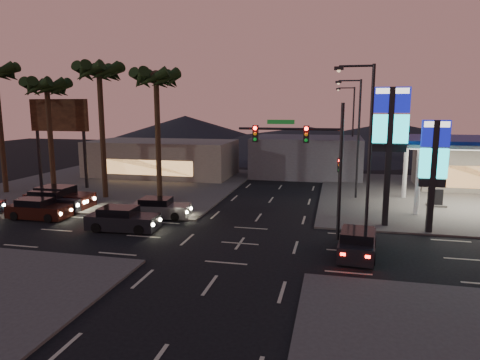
% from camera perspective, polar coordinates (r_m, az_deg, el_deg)
% --- Properties ---
extents(ground, '(140.00, 140.00, 0.00)m').
position_cam_1_polar(ground, '(24.89, -0.02, -8.45)').
color(ground, black).
rests_on(ground, ground).
extents(corner_lot_ne, '(24.00, 24.00, 0.12)m').
position_cam_1_polar(corner_lot_ne, '(41.26, 27.64, -2.17)').
color(corner_lot_ne, '#47443F').
rests_on(corner_lot_ne, ground).
extents(corner_lot_nw, '(24.00, 24.00, 0.12)m').
position_cam_1_polar(corner_lot_nw, '(45.12, -15.54, -0.48)').
color(corner_lot_nw, '#47443F').
rests_on(corner_lot_nw, ground).
extents(convenience_store, '(10.00, 6.00, 4.00)m').
position_cam_1_polar(convenience_store, '(46.25, 28.66, 1.36)').
color(convenience_store, '#726B5B').
rests_on(convenience_store, ground).
extents(pylon_sign_tall, '(2.20, 0.35, 9.00)m').
position_cam_1_polar(pylon_sign_tall, '(28.79, 19.38, 6.44)').
color(pylon_sign_tall, black).
rests_on(pylon_sign_tall, ground).
extents(pylon_sign_short, '(1.60, 0.35, 7.00)m').
position_cam_1_polar(pylon_sign_short, '(28.34, 24.44, 2.55)').
color(pylon_sign_short, black).
rests_on(pylon_sign_short, ground).
extents(traffic_signal_mast, '(6.10, 0.39, 8.00)m').
position_cam_1_polar(traffic_signal_mast, '(25.23, 9.36, 3.82)').
color(traffic_signal_mast, black).
rests_on(traffic_signal_mast, ground).
extents(pedestal_signal, '(0.32, 0.39, 4.30)m').
position_cam_1_polar(pedestal_signal, '(30.44, 13.09, 0.31)').
color(pedestal_signal, black).
rests_on(pedestal_signal, ground).
extents(streetlight_near, '(2.14, 0.25, 10.00)m').
position_cam_1_polar(streetlight_near, '(24.21, 16.46, 4.47)').
color(streetlight_near, black).
rests_on(streetlight_near, ground).
extents(streetlight_mid, '(2.14, 0.25, 10.00)m').
position_cam_1_polar(streetlight_mid, '(37.16, 15.23, 6.22)').
color(streetlight_mid, black).
rests_on(streetlight_mid, ground).
extents(streetlight_far, '(2.14, 0.25, 10.00)m').
position_cam_1_polar(streetlight_far, '(51.14, 14.60, 7.11)').
color(streetlight_far, black).
rests_on(streetlight_far, ground).
extents(palm_a, '(4.41, 4.41, 10.86)m').
position_cam_1_polar(palm_a, '(35.58, -11.10, 12.22)').
color(palm_a, black).
rests_on(palm_a, ground).
extents(palm_b, '(4.41, 4.41, 11.46)m').
position_cam_1_polar(palm_b, '(37.88, -18.24, 12.58)').
color(palm_b, black).
rests_on(palm_b, ground).
extents(palm_c, '(4.41, 4.41, 10.26)m').
position_cam_1_polar(palm_c, '(40.60, -24.33, 10.45)').
color(palm_c, black).
rests_on(palm_c, ground).
extents(billboard, '(6.00, 0.30, 8.50)m').
position_cam_1_polar(billboard, '(44.32, -22.94, 7.11)').
color(billboard, black).
rests_on(billboard, ground).
extents(building_far_west, '(16.00, 8.00, 4.00)m').
position_cam_1_polar(building_far_west, '(49.33, -10.31, 2.85)').
color(building_far_west, '#726B5B').
rests_on(building_far_west, ground).
extents(building_far_mid, '(12.00, 9.00, 4.40)m').
position_cam_1_polar(building_far_mid, '(49.49, 8.93, 3.14)').
color(building_far_mid, '#4C4C51').
rests_on(building_far_mid, ground).
extents(hill_left, '(40.00, 40.00, 6.00)m').
position_cam_1_polar(hill_left, '(88.52, -7.30, 6.55)').
color(hill_left, black).
rests_on(hill_left, ground).
extents(hill_right, '(50.00, 50.00, 5.00)m').
position_cam_1_polar(hill_right, '(83.81, 19.50, 5.56)').
color(hill_right, black).
rests_on(hill_right, ground).
extents(hill_center, '(60.00, 60.00, 4.00)m').
position_cam_1_polar(hill_center, '(83.43, 9.15, 5.63)').
color(hill_center, black).
rests_on(hill_center, ground).
extents(car_lane_a_front, '(4.65, 2.10, 1.49)m').
position_cam_1_polar(car_lane_a_front, '(28.34, -15.41, -5.09)').
color(car_lane_a_front, black).
rests_on(car_lane_a_front, ground).
extents(car_lane_a_mid, '(4.41, 1.91, 1.42)m').
position_cam_1_polar(car_lane_a_mid, '(33.31, -25.29, -3.54)').
color(car_lane_a_mid, black).
rests_on(car_lane_a_mid, ground).
extents(car_lane_b_front, '(4.41, 2.10, 1.40)m').
position_cam_1_polar(car_lane_b_front, '(30.95, -10.72, -3.74)').
color(car_lane_b_front, '#575759').
rests_on(car_lane_b_front, ground).
extents(car_lane_b_mid, '(4.96, 2.23, 1.59)m').
position_cam_1_polar(car_lane_b_mid, '(35.32, -23.71, -2.59)').
color(car_lane_b_mid, black).
rests_on(car_lane_b_mid, ground).
extents(car_lane_b_rear, '(5.20, 2.23, 1.68)m').
position_cam_1_polar(car_lane_b_rear, '(36.16, -22.95, -2.20)').
color(car_lane_b_rear, black).
rests_on(car_lane_b_rear, ground).
extents(suv_station, '(2.17, 4.42, 1.43)m').
position_cam_1_polar(suv_station, '(23.65, 15.37, -8.11)').
color(suv_station, black).
rests_on(suv_station, ground).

